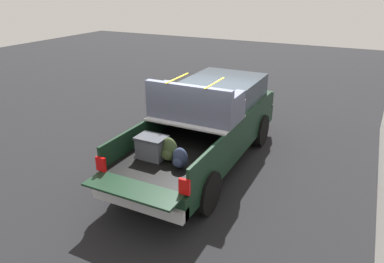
{
  "coord_description": "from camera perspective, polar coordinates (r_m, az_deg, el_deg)",
  "views": [
    {
      "loc": [
        -7.08,
        -3.27,
        4.14
      ],
      "look_at": [
        -0.6,
        0.0,
        1.1
      ],
      "focal_mm": 33.21,
      "sensor_mm": 36.0,
      "label": 1
    }
  ],
  "objects": [
    {
      "name": "pickup_truck",
      "position": [
        8.73,
        2.88,
        1.51
      ],
      "size": [
        6.05,
        2.06,
        2.23
      ],
      "color": "black",
      "rests_on": "ground_plane"
    },
    {
      "name": "ground_plane",
      "position": [
        8.83,
        1.76,
        -5.25
      ],
      "size": [
        40.0,
        40.0,
        0.0
      ],
      "primitive_type": "plane",
      "color": "black"
    }
  ]
}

